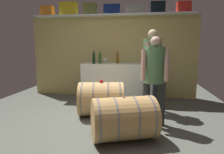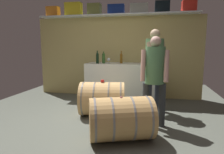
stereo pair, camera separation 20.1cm
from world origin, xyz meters
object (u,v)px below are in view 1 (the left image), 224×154
(work_cabinet, at_px, (118,82))
(wine_bottle_dark, at_px, (94,58))
(wine_bottle_amber, at_px, (118,58))
(toolcase_yellow, at_px, (69,9))
(toolcase_navy, at_px, (112,10))
(toolcase_orange, at_px, (47,11))
(tasting_cup, at_px, (101,81))
(winemaker_pouring, at_px, (155,72))
(wine_barrel_near, at_px, (101,99))
(toolcase_red, at_px, (184,7))
(toolcase_olive, at_px, (90,9))
(wine_barrel_far, at_px, (124,118))
(toolcase_grey, at_px, (135,9))
(wine_glass, at_px, (105,60))
(visitor_tasting, at_px, (152,62))
(toolcase_black, at_px, (158,8))
(wine_bottle_green, at_px, (100,58))

(work_cabinet, height_order, wine_bottle_dark, wine_bottle_dark)
(wine_bottle_amber, distance_m, wine_bottle_dark, 0.60)
(toolcase_yellow, distance_m, toolcase_navy, 1.16)
(toolcase_orange, xyz_separation_m, tasting_cup, (1.77, -1.48, -1.61))
(toolcase_yellow, distance_m, winemaker_pouring, 3.16)
(toolcase_yellow, bearing_deg, wine_barrel_near, -52.59)
(toolcase_red, xyz_separation_m, wine_bottle_dark, (-2.15, -0.43, -1.22))
(toolcase_olive, distance_m, wine_barrel_far, 3.35)
(toolcase_grey, relative_size, tasting_cup, 6.25)
(toolcase_red, xyz_separation_m, wine_barrel_near, (-1.75, -1.48, -1.97))
(toolcase_olive, distance_m, wine_glass, 1.39)
(visitor_tasting, bearing_deg, toolcase_orange, -74.51)
(toolcase_olive, height_order, toolcase_navy, toolcase_olive)
(toolcase_navy, distance_m, wine_barrel_far, 3.19)
(toolcase_grey, bearing_deg, work_cabinet, -151.91)
(winemaker_pouring, relative_size, visitor_tasting, 0.90)
(toolcase_olive, relative_size, toolcase_grey, 0.77)
(toolcase_olive, distance_m, tasting_cup, 2.28)
(wine_bottle_dark, height_order, winemaker_pouring, winemaker_pouring)
(work_cabinet, height_order, winemaker_pouring, winemaker_pouring)
(toolcase_navy, relative_size, toolcase_grey, 0.94)
(toolcase_navy, bearing_deg, toolcase_orange, 177.36)
(winemaker_pouring, bearing_deg, wine_glass, -50.75)
(toolcase_orange, height_order, wine_glass, toolcase_orange)
(toolcase_black, xyz_separation_m, winemaker_pouring, (-0.13, -1.82, -1.37))
(toolcase_black, relative_size, visitor_tasting, 0.20)
(work_cabinet, height_order, wine_barrel_far, work_cabinet)
(toolcase_yellow, distance_m, toolcase_red, 2.92)
(wine_bottle_amber, bearing_deg, wine_barrel_near, -97.64)
(toolcase_grey, distance_m, wine_barrel_near, 2.52)
(work_cabinet, bearing_deg, wine_bottle_amber, 105.48)
(toolcase_grey, xyz_separation_m, toolcase_red, (1.18, 0.00, 0.01))
(toolcase_red, bearing_deg, wine_barrel_far, -120.06)
(tasting_cup, relative_size, winemaker_pouring, 0.05)
(toolcase_yellow, xyz_separation_m, toolcase_olive, (0.58, 0.00, -0.02))
(toolcase_red, relative_size, tasting_cup, 4.57)
(toolcase_navy, xyz_separation_m, wine_bottle_dark, (-0.39, -0.43, -1.21))
(toolcase_black, relative_size, wine_bottle_green, 1.17)
(wine_bottle_amber, bearing_deg, toolcase_navy, 128.48)
(toolcase_grey, bearing_deg, toolcase_navy, 176.42)
(work_cabinet, bearing_deg, toolcase_olive, 162.04)
(toolcase_red, distance_m, tasting_cup, 2.80)
(wine_bottle_dark, height_order, visitor_tasting, visitor_tasting)
(tasting_cup, bearing_deg, winemaker_pouring, -18.52)
(toolcase_navy, bearing_deg, wine_bottle_amber, -54.16)
(toolcase_yellow, relative_size, toolcase_grey, 0.99)
(winemaker_pouring, bearing_deg, wine_bottle_green, -46.98)
(toolcase_grey, relative_size, wine_bottle_green, 1.49)
(toolcase_grey, xyz_separation_m, tasting_cup, (-0.57, -1.48, -1.60))
(toolcase_navy, xyz_separation_m, work_cabinet, (0.18, -0.25, -1.82))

